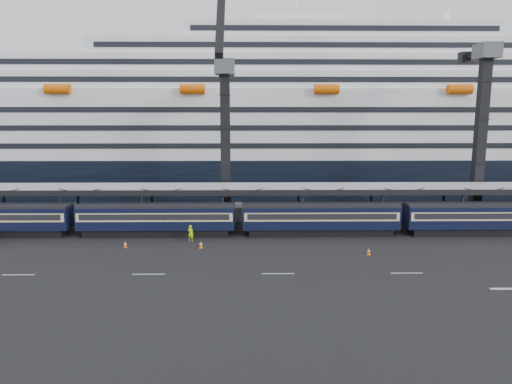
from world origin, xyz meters
The scene contains 10 objects.
ground centered at (0.00, 0.00, 0.00)m, with size 260.00×260.00×0.00m, color black.
train centered at (-4.65, 10.00, 2.20)m, with size 133.05×3.00×4.05m.
canopy centered at (0.00, 14.00, 5.25)m, with size 130.00×6.25×5.53m.
cruise_ship centered at (-1.08, 45.99, 12.34)m, with size 214.09×28.84×34.00m.
crane_dark_near centered at (-20.00, 18.59, 11.93)m, with size 4.50×17.75×35.08m.
crane_dark_mid centered at (15.00, 17.59, 13.36)m, with size 4.50×18.24×39.64m.
worker centered at (-23.56, 7.23, 0.97)m, with size 0.71×0.46×1.94m, color #C7F00C.
traffic_cone_b centered at (-30.50, 4.73, 0.40)m, with size 0.40×0.40×0.80m.
traffic_cone_c centered at (-22.06, 4.45, 0.42)m, with size 0.43×0.43×0.86m.
traffic_cone_d centered at (-4.09, 1.69, 0.39)m, with size 0.40×0.40×0.79m.
Camera 1 is at (-16.58, -44.46, 14.47)m, focal length 32.00 mm.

